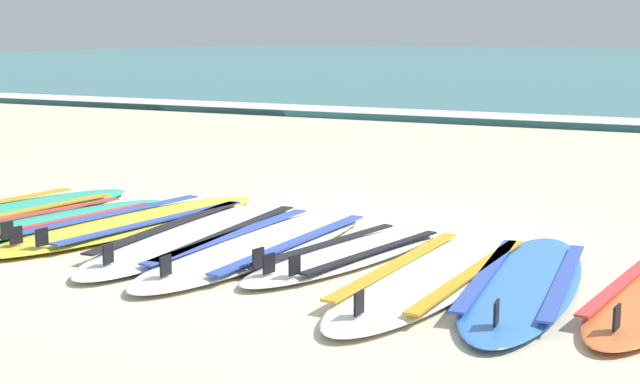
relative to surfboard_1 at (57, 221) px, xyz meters
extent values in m
plane|color=beige|center=(1.77, 0.44, -0.04)|extent=(80.00, 80.00, 0.00)
cube|color=white|center=(1.77, 8.63, 0.02)|extent=(80.00, 1.01, 0.11)
cube|color=gold|center=(-0.33, -0.07, 0.04)|extent=(0.30, 1.81, 0.01)
ellipsoid|color=#2DB793|center=(0.00, 0.00, 0.00)|extent=(0.86, 2.06, 0.07)
cube|color=#D13838|center=(-0.18, 0.04, 0.04)|extent=(0.32, 1.39, 0.01)
cube|color=#D13838|center=(0.18, -0.03, 0.04)|extent=(0.32, 1.39, 0.01)
ellipsoid|color=yellow|center=(0.53, 0.18, 0.00)|extent=(0.99, 2.54, 0.07)
cube|color=#334CB2|center=(0.31, 0.22, 0.04)|extent=(0.35, 1.72, 0.01)
cube|color=#334CB2|center=(0.75, 0.15, 0.04)|extent=(0.35, 1.72, 0.01)
cube|color=black|center=(0.38, -0.77, 0.09)|extent=(0.03, 0.09, 0.11)
cube|color=black|center=(0.22, -0.68, 0.09)|extent=(0.03, 0.09, 0.11)
cube|color=black|center=(0.55, -0.73, 0.09)|extent=(0.03, 0.09, 0.11)
ellipsoid|color=white|center=(1.14, 0.10, 0.00)|extent=(0.78, 2.59, 0.07)
cube|color=black|center=(0.91, 0.08, 0.04)|extent=(0.19, 1.79, 0.01)
cube|color=black|center=(1.37, 0.11, 0.04)|extent=(0.19, 1.79, 0.01)
cube|color=black|center=(1.20, -0.90, 0.09)|extent=(0.02, 0.09, 0.11)
ellipsoid|color=white|center=(1.67, 0.03, 0.00)|extent=(0.72, 2.57, 0.07)
cube|color=#334CB2|center=(1.44, 0.04, 0.04)|extent=(0.15, 1.79, 0.01)
cube|color=#334CB2|center=(1.90, 0.02, 0.04)|extent=(0.15, 1.79, 0.01)
cube|color=black|center=(1.64, -0.96, 0.09)|extent=(0.01, 0.09, 0.11)
ellipsoid|color=white|center=(2.27, 0.05, 0.00)|extent=(0.86, 1.97, 0.07)
cube|color=black|center=(2.10, 0.09, 0.04)|extent=(0.34, 1.32, 0.01)
cube|color=black|center=(2.44, 0.02, 0.04)|extent=(0.34, 1.32, 0.01)
cube|color=black|center=(2.11, -0.68, 0.09)|extent=(0.03, 0.09, 0.11)
cube|color=black|center=(2.00, -0.59, 0.09)|extent=(0.03, 0.09, 0.11)
cube|color=black|center=(2.25, -0.65, 0.09)|extent=(0.03, 0.09, 0.11)
ellipsoid|color=silver|center=(2.88, -0.19, 0.00)|extent=(0.69, 2.42, 0.07)
cube|color=gold|center=(2.67, -0.18, 0.04)|extent=(0.15, 1.68, 0.01)
cube|color=gold|center=(3.10, -0.20, 0.04)|extent=(0.15, 1.68, 0.01)
cube|color=black|center=(2.85, -1.13, 0.09)|extent=(0.02, 0.09, 0.11)
ellipsoid|color=#3875CC|center=(3.37, -0.12, 0.00)|extent=(0.77, 2.28, 0.07)
cube|color=#334CB2|center=(3.17, -0.14, 0.04)|extent=(0.23, 1.57, 0.01)
cube|color=#334CB2|center=(3.57, -0.10, 0.04)|extent=(0.23, 1.57, 0.01)
cube|color=black|center=(3.46, -0.99, 0.09)|extent=(0.02, 0.09, 0.11)
cube|color=#D13838|center=(3.86, -0.02, 0.04)|extent=(0.24, 1.41, 0.01)
cube|color=black|center=(3.95, -0.82, 0.09)|extent=(0.02, 0.09, 0.11)
camera|label=1|loc=(4.48, -4.84, 1.33)|focal=51.15mm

